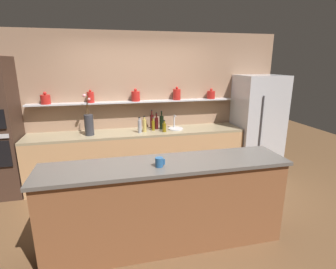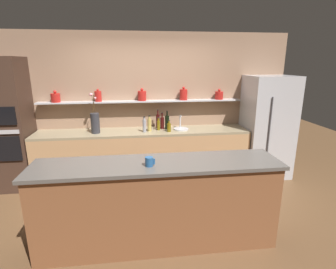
{
  "view_description": "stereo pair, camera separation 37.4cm",
  "coord_description": "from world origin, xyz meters",
  "px_view_note": "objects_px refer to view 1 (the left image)",
  "views": [
    {
      "loc": [
        -0.59,
        -3.17,
        2.08
      ],
      "look_at": [
        0.23,
        0.34,
        1.09
      ],
      "focal_mm": 28.0,
      "sensor_mm": 36.0,
      "label": 1
    },
    {
      "loc": [
        -0.22,
        -3.24,
        2.08
      ],
      "look_at": [
        0.23,
        0.34,
        1.09
      ],
      "focal_mm": 28.0,
      "sensor_mm": 36.0,
      "label": 2
    }
  ],
  "objects_px": {
    "sink_fixture": "(175,128)",
    "bottle_oil_0": "(164,127)",
    "bottle_spirit_3": "(145,125)",
    "coffee_mug": "(159,162)",
    "bottle_oil_5": "(153,125)",
    "bottle_spirit_4": "(140,126)",
    "refrigerator": "(257,125)",
    "bottle_wine_1": "(152,121)",
    "bottle_wine_6": "(156,123)",
    "bottle_wine_2": "(162,122)",
    "flower_vase": "(89,124)"
  },
  "relations": [
    {
      "from": "bottle_oil_0",
      "to": "bottle_wine_6",
      "type": "bearing_deg",
      "value": 112.22
    },
    {
      "from": "bottle_spirit_4",
      "to": "bottle_oil_0",
      "type": "bearing_deg",
      "value": -4.45
    },
    {
      "from": "bottle_wine_1",
      "to": "bottle_spirit_3",
      "type": "relative_size",
      "value": 1.24
    },
    {
      "from": "bottle_oil_0",
      "to": "refrigerator",
      "type": "bearing_deg",
      "value": 2.81
    },
    {
      "from": "refrigerator",
      "to": "bottle_wine_2",
      "type": "xyz_separation_m",
      "value": [
        -1.85,
        0.09,
        0.12
      ]
    },
    {
      "from": "bottle_spirit_3",
      "to": "bottle_oil_5",
      "type": "relative_size",
      "value": 1.19
    },
    {
      "from": "bottle_spirit_3",
      "to": "bottle_oil_5",
      "type": "height_order",
      "value": "bottle_spirit_3"
    },
    {
      "from": "bottle_spirit_4",
      "to": "bottle_wine_6",
      "type": "relative_size",
      "value": 0.91
    },
    {
      "from": "bottle_wine_6",
      "to": "coffee_mug",
      "type": "height_order",
      "value": "bottle_wine_6"
    },
    {
      "from": "flower_vase",
      "to": "bottle_oil_5",
      "type": "relative_size",
      "value": 2.92
    },
    {
      "from": "sink_fixture",
      "to": "bottle_spirit_3",
      "type": "distance_m",
      "value": 0.58
    },
    {
      "from": "bottle_oil_0",
      "to": "bottle_wine_1",
      "type": "bearing_deg",
      "value": 119.91
    },
    {
      "from": "bottle_oil_0",
      "to": "bottle_spirit_3",
      "type": "relative_size",
      "value": 0.76
    },
    {
      "from": "bottle_wine_1",
      "to": "coffee_mug",
      "type": "bearing_deg",
      "value": -97.66
    },
    {
      "from": "flower_vase",
      "to": "bottle_spirit_3",
      "type": "distance_m",
      "value": 0.92
    },
    {
      "from": "refrigerator",
      "to": "bottle_oil_5",
      "type": "distance_m",
      "value": 2.01
    },
    {
      "from": "flower_vase",
      "to": "bottle_spirit_3",
      "type": "relative_size",
      "value": 2.45
    },
    {
      "from": "bottle_oil_0",
      "to": "bottle_spirit_4",
      "type": "bearing_deg",
      "value": 175.55
    },
    {
      "from": "bottle_spirit_4",
      "to": "coffee_mug",
      "type": "bearing_deg",
      "value": -90.64
    },
    {
      "from": "bottle_spirit_4",
      "to": "bottle_oil_5",
      "type": "xyz_separation_m",
      "value": [
        0.25,
        0.11,
        -0.02
      ]
    },
    {
      "from": "bottle_oil_5",
      "to": "coffee_mug",
      "type": "relative_size",
      "value": 2.21
    },
    {
      "from": "bottle_oil_0",
      "to": "bottle_oil_5",
      "type": "xyz_separation_m",
      "value": [
        -0.17,
        0.15,
        0.01
      ]
    },
    {
      "from": "bottle_spirit_3",
      "to": "coffee_mug",
      "type": "bearing_deg",
      "value": -93.42
    },
    {
      "from": "bottle_oil_5",
      "to": "coffee_mug",
      "type": "xyz_separation_m",
      "value": [
        -0.27,
        -1.9,
        0.06
      ]
    },
    {
      "from": "bottle_spirit_4",
      "to": "refrigerator",
      "type": "bearing_deg",
      "value": 1.46
    },
    {
      "from": "sink_fixture",
      "to": "bottle_spirit_3",
      "type": "bearing_deg",
      "value": -174.74
    },
    {
      "from": "bottle_wine_1",
      "to": "bottle_oil_0",
      "type": "bearing_deg",
      "value": -60.09
    },
    {
      "from": "refrigerator",
      "to": "coffee_mug",
      "type": "height_order",
      "value": "refrigerator"
    },
    {
      "from": "bottle_wine_2",
      "to": "bottle_oil_5",
      "type": "distance_m",
      "value": 0.17
    },
    {
      "from": "bottle_wine_6",
      "to": "bottle_oil_5",
      "type": "bearing_deg",
      "value": -131.72
    },
    {
      "from": "refrigerator",
      "to": "bottle_oil_5",
      "type": "xyz_separation_m",
      "value": [
        -2.01,
        0.06,
        0.09
      ]
    },
    {
      "from": "bottle_oil_5",
      "to": "coffee_mug",
      "type": "height_order",
      "value": "bottle_oil_5"
    },
    {
      "from": "bottle_oil_5",
      "to": "bottle_oil_0",
      "type": "bearing_deg",
      "value": -40.84
    },
    {
      "from": "refrigerator",
      "to": "bottle_wine_6",
      "type": "distance_m",
      "value": 1.94
    },
    {
      "from": "flower_vase",
      "to": "bottle_wine_1",
      "type": "bearing_deg",
      "value": 11.09
    },
    {
      "from": "refrigerator",
      "to": "bottle_oil_0",
      "type": "relative_size",
      "value": 8.88
    },
    {
      "from": "bottle_spirit_4",
      "to": "coffee_mug",
      "type": "distance_m",
      "value": 1.79
    },
    {
      "from": "bottle_spirit_4",
      "to": "bottle_spirit_3",
      "type": "bearing_deg",
      "value": 31.33
    },
    {
      "from": "refrigerator",
      "to": "sink_fixture",
      "type": "distance_m",
      "value": 1.61
    },
    {
      "from": "bottle_wine_2",
      "to": "bottle_spirit_3",
      "type": "relative_size",
      "value": 1.22
    },
    {
      "from": "flower_vase",
      "to": "bottle_oil_0",
      "type": "xyz_separation_m",
      "value": [
        1.25,
        -0.08,
        -0.11
      ]
    },
    {
      "from": "bottle_spirit_4",
      "to": "coffee_mug",
      "type": "relative_size",
      "value": 2.61
    },
    {
      "from": "sink_fixture",
      "to": "coffee_mug",
      "type": "distance_m",
      "value": 2.02
    },
    {
      "from": "bottle_oil_0",
      "to": "coffee_mug",
      "type": "distance_m",
      "value": 1.81
    },
    {
      "from": "bottle_oil_0",
      "to": "coffee_mug",
      "type": "xyz_separation_m",
      "value": [
        -0.44,
        -1.76,
        0.07
      ]
    },
    {
      "from": "bottle_spirit_3",
      "to": "coffee_mug",
      "type": "distance_m",
      "value": 1.85
    },
    {
      "from": "sink_fixture",
      "to": "bottle_oil_0",
      "type": "relative_size",
      "value": 1.27
    },
    {
      "from": "bottle_oil_5",
      "to": "refrigerator",
      "type": "bearing_deg",
      "value": -1.58
    },
    {
      "from": "bottle_wine_2",
      "to": "bottle_spirit_3",
      "type": "distance_m",
      "value": 0.33
    },
    {
      "from": "flower_vase",
      "to": "bottle_oil_5",
      "type": "distance_m",
      "value": 1.08
    }
  ]
}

